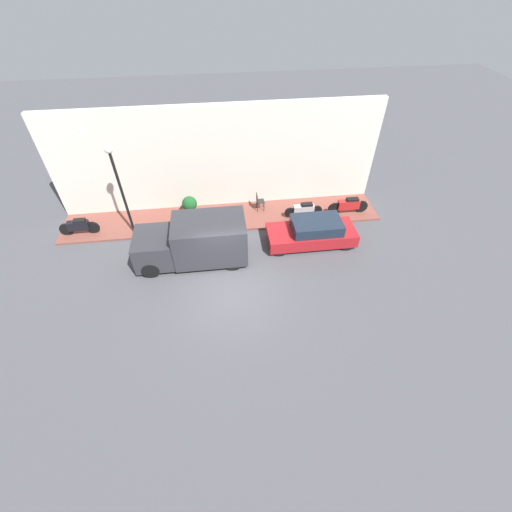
# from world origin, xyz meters

# --- Properties ---
(ground_plane) EXTENTS (60.00, 60.00, 0.00)m
(ground_plane) POSITION_xyz_m (0.00, 0.00, 0.00)
(ground_plane) COLOR #47474C
(sidewalk) EXTENTS (2.29, 15.93, 0.10)m
(sidewalk) POSITION_xyz_m (5.00, 0.00, 0.05)
(sidewalk) COLOR brown
(sidewalk) RESTS_ON ground_plane
(building_facade) EXTENTS (0.30, 15.93, 5.29)m
(building_facade) POSITION_xyz_m (6.30, 0.00, 2.64)
(building_facade) COLOR silver
(building_facade) RESTS_ON ground_plane
(parked_car) EXTENTS (1.62, 4.08, 1.27)m
(parked_car) POSITION_xyz_m (2.59, -4.06, 0.61)
(parked_car) COLOR maroon
(parked_car) RESTS_ON ground_plane
(delivery_van) EXTENTS (1.99, 4.76, 2.04)m
(delivery_van) POSITION_xyz_m (2.14, 1.39, 1.04)
(delivery_van) COLOR #2D2D33
(delivery_van) RESTS_ON ground_plane
(scooter_silver) EXTENTS (0.30, 1.94, 0.76)m
(scooter_silver) POSITION_xyz_m (4.55, -4.11, 0.52)
(scooter_silver) COLOR #B7B7BF
(scooter_silver) RESTS_ON sidewalk
(motorcycle_red) EXTENTS (0.30, 2.08, 0.87)m
(motorcycle_red) POSITION_xyz_m (4.54, -6.44, 0.58)
(motorcycle_red) COLOR #B21E1E
(motorcycle_red) RESTS_ON sidewalk
(motorcycle_black) EXTENTS (0.30, 1.84, 0.83)m
(motorcycle_black) POSITION_xyz_m (4.49, 6.88, 0.56)
(motorcycle_black) COLOR black
(motorcycle_black) RESTS_ON sidewalk
(streetlamp) EXTENTS (0.34, 0.34, 4.47)m
(streetlamp) POSITION_xyz_m (4.29, 4.36, 3.07)
(streetlamp) COLOR black
(streetlamp) RESTS_ON sidewalk
(potted_plant) EXTENTS (0.76, 0.76, 1.00)m
(potted_plant) POSITION_xyz_m (5.46, 1.64, 0.68)
(potted_plant) COLOR slate
(potted_plant) RESTS_ON sidewalk
(cafe_chair) EXTENTS (0.40, 0.40, 0.92)m
(cafe_chair) POSITION_xyz_m (5.42, -1.92, 0.65)
(cafe_chair) COLOR #262626
(cafe_chair) RESTS_ON sidewalk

